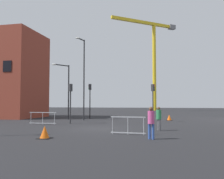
% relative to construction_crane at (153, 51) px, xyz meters
% --- Properties ---
extents(ground, '(160.00, 160.00, 0.00)m').
position_rel_construction_crane_xyz_m(ground, '(-2.08, -43.89, -15.14)').
color(ground, black).
extents(brick_building, '(8.69, 7.10, 11.03)m').
position_rel_construction_crane_xyz_m(brick_building, '(-17.50, -33.31, -9.62)').
color(brick_building, brown).
rests_on(brick_building, ground).
extents(construction_crane, '(15.30, 12.14, 22.54)m').
position_rel_construction_crane_xyz_m(construction_crane, '(0.00, 0.00, 0.00)').
color(construction_crane, yellow).
rests_on(construction_crane, ground).
extents(streetlamp_tall, '(0.58, 1.51, 8.91)m').
position_rel_construction_crane_xyz_m(streetlamp_tall, '(-5.92, -36.15, -10.04)').
color(streetlamp_tall, '#232326').
rests_on(streetlamp_tall, ground).
extents(streetlamp_short, '(1.37, 1.79, 6.25)m').
position_rel_construction_crane_xyz_m(streetlamp_short, '(-8.18, -35.50, -11.32)').
color(streetlamp_short, black).
rests_on(streetlamp_short, ground).
extents(traffic_light_median, '(0.34, 0.39, 3.67)m').
position_rel_construction_crane_xyz_m(traffic_light_median, '(-5.75, -40.20, -12.66)').
color(traffic_light_median, '#2D2D30').
rests_on(traffic_light_median, ground).
extents(traffic_light_island, '(0.37, 0.25, 4.16)m').
position_rel_construction_crane_xyz_m(traffic_light_island, '(-5.94, -33.61, -12.36)').
color(traffic_light_island, black).
rests_on(traffic_light_island, ground).
extents(traffic_light_far, '(0.38, 0.35, 3.78)m').
position_rel_construction_crane_xyz_m(traffic_light_far, '(1.66, -36.73, -12.59)').
color(traffic_light_far, '#2D2D30').
rests_on(traffic_light_far, ground).
extents(pedestrian_walking, '(0.34, 0.34, 1.62)m').
position_rel_construction_crane_xyz_m(pedestrian_walking, '(2.38, -44.32, -14.20)').
color(pedestrian_walking, '#4C4C51').
rests_on(pedestrian_walking, ground).
extents(pedestrian_waiting, '(0.34, 0.34, 1.69)m').
position_rel_construction_crane_xyz_m(pedestrian_waiting, '(2.07, -48.46, -14.16)').
color(pedestrian_waiting, '#33519E').
rests_on(pedestrian_waiting, ground).
extents(safety_barrier_left_run, '(2.13, 0.23, 1.08)m').
position_rel_construction_crane_xyz_m(safety_barrier_left_run, '(0.60, -46.84, -14.58)').
color(safety_barrier_left_run, '#B2B5BA').
rests_on(safety_barrier_left_run, ground).
extents(safety_barrier_front, '(2.55, 0.07, 1.08)m').
position_rel_construction_crane_xyz_m(safety_barrier_front, '(-7.83, -41.54, -14.58)').
color(safety_barrier_front, '#B2B5BA').
rests_on(safety_barrier_front, ground).
extents(traffic_cone_striped, '(0.65, 0.65, 0.66)m').
position_rel_construction_crane_xyz_m(traffic_cone_striped, '(3.26, -34.22, -14.83)').
color(traffic_cone_striped, black).
rests_on(traffic_cone_striped, ground).
extents(traffic_cone_by_barrier, '(0.67, 0.67, 0.68)m').
position_rel_construction_crane_xyz_m(traffic_cone_by_barrier, '(-3.50, -49.39, -14.82)').
color(traffic_cone_by_barrier, black).
rests_on(traffic_cone_by_barrier, ground).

